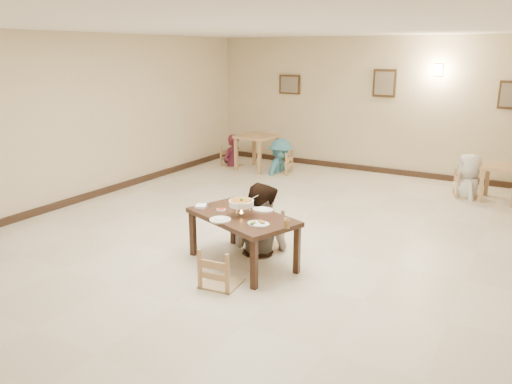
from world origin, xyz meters
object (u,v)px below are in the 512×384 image
Objects in this scene: main_table at (242,221)px; bg_table_left at (257,141)px; bg_chair_lr at (281,152)px; bg_chair_rl at (469,173)px; bg_chair_ll at (232,148)px; drink_glass at (287,224)px; curry_warmer at (241,203)px; bg_diner_b at (281,139)px; main_diner at (260,183)px; bg_diner_a at (232,134)px; bg_table_right at (502,173)px; bg_diner_c at (471,154)px; chair_far at (265,215)px; chair_near at (221,249)px.

bg_table_left is (-2.55, 4.77, 0.08)m from main_table.
bg_chair_lr reaches higher than bg_chair_rl.
bg_chair_rl is at bearing -75.84° from bg_chair_ll.
curry_warmer is at bearing 169.12° from drink_glass.
bg_diner_b is (-1.90, 4.74, -0.04)m from curry_warmer.
main_diner is 2.10× the size of bg_chair_ll.
bg_diner_a reaches higher than bg_chair_ll.
bg_table_left is 5.16m from bg_table_right.
bg_diner_b reaches higher than bg_table_left.
bg_diner_a is at bearing 144.68° from main_table.
bg_chair_ll is 0.55× the size of bg_diner_c.
drink_glass is at bearing 6.84° from main_table.
drink_glass is at bearing -37.21° from bg_diner_c.
drink_glass is at bearing 44.86° from bg_diner_a.
bg_diner_a is (-0.66, -0.04, 0.11)m from bg_table_left.
bg_table_right is at bearing -113.87° from main_diner.
bg_table_left is at bearing -102.70° from bg_chair_lr.
drink_glass is at bearing 144.99° from main_diner.
bg_diner_c reaches higher than bg_diner_a.
bg_table_right is at bearing -110.74° from bg_chair_rl.
main_table is 0.65m from main_diner.
bg_table_left is at bearing 138.64° from main_table.
main_table is 1.69× the size of bg_chair_lr.
bg_diner_c is at bearing -75.84° from bg_chair_ll.
drink_glass is at bearing -51.06° from chair_far.
drink_glass is 0.14× the size of bg_chair_lr.
curry_warmer is (0.04, -0.67, 0.35)m from chair_far.
chair_near is 0.55× the size of bg_diner_c.
curry_warmer is 5.49m from bg_table_right.
drink_glass is 0.15× the size of bg_table_left.
main_diner reaches higher than bg_chair_rl.
bg_chair_lr is 0.58× the size of bg_diner_c.
bg_chair_ll is 5.28m from bg_diner_c.
curry_warmer is (-0.09, 0.60, 0.38)m from chair_near.
drink_glass is 0.09× the size of bg_diner_a.
main_table is at bearing 102.78° from main_diner.
bg_diner_c reaches higher than curry_warmer.
main_diner is at bearing 115.17° from main_table.
bg_table_left is at bearing 99.62° from bg_diner_a.
curry_warmer is 0.49× the size of bg_table_right.
bg_table_right is (2.61, 4.79, -0.05)m from main_table.
bg_diner_c is (3.94, 0.10, 0.04)m from bg_diner_b.
bg_diner_a is (-5.82, -0.05, 0.24)m from bg_table_right.
curry_warmer is 2.62× the size of drink_glass.
bg_chair_lr is (-1.90, 4.74, -0.36)m from curry_warmer.
main_table is 1.74× the size of bg_chair_rl.
chair_near is 2.62× the size of curry_warmer.
bg_chair_lr is at bearing -5.73° from bg_table_left.
main_table is at bearing -132.50° from bg_chair_ll.
chair_far is at bearing -122.39° from bg_table_right.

